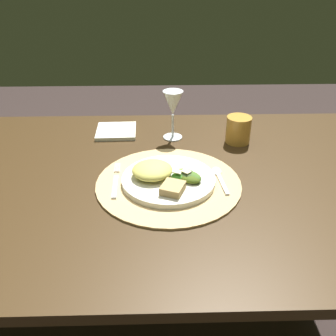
% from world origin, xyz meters
% --- Properties ---
extents(dining_table, '(1.48, 0.89, 0.70)m').
position_xyz_m(dining_table, '(0.00, 0.00, 0.59)').
color(dining_table, '#392612').
rests_on(dining_table, ground).
extents(placemat, '(0.38, 0.38, 0.01)m').
position_xyz_m(placemat, '(0.06, -0.04, 0.70)').
color(placemat, tan).
rests_on(placemat, dining_table).
extents(dinner_plate, '(0.25, 0.25, 0.02)m').
position_xyz_m(dinner_plate, '(0.06, -0.04, 0.72)').
color(dinner_plate, silver).
rests_on(dinner_plate, placemat).
extents(pasta_serving, '(0.14, 0.14, 0.03)m').
position_xyz_m(pasta_serving, '(0.02, -0.03, 0.74)').
color(pasta_serving, '#D7CE5D').
rests_on(pasta_serving, dinner_plate).
extents(salad_greens, '(0.09, 0.08, 0.03)m').
position_xyz_m(salad_greens, '(0.11, -0.05, 0.73)').
color(salad_greens, '#455A16').
rests_on(salad_greens, dinner_plate).
extents(bread_piece, '(0.07, 0.07, 0.02)m').
position_xyz_m(bread_piece, '(0.07, -0.10, 0.73)').
color(bread_piece, tan).
rests_on(bread_piece, dinner_plate).
extents(fork, '(0.02, 0.17, 0.00)m').
position_xyz_m(fork, '(-0.08, -0.03, 0.71)').
color(fork, silver).
rests_on(fork, placemat).
extents(spoon, '(0.03, 0.14, 0.01)m').
position_xyz_m(spoon, '(0.20, -0.01, 0.71)').
color(spoon, silver).
rests_on(spoon, placemat).
extents(napkin, '(0.14, 0.13, 0.01)m').
position_xyz_m(napkin, '(-0.11, 0.29, 0.71)').
color(napkin, white).
rests_on(napkin, dining_table).
extents(wine_glass, '(0.06, 0.06, 0.16)m').
position_xyz_m(wine_glass, '(0.08, 0.25, 0.82)').
color(wine_glass, silver).
rests_on(wine_glass, dining_table).
extents(amber_tumbler, '(0.08, 0.08, 0.09)m').
position_xyz_m(amber_tumbler, '(0.29, 0.21, 0.74)').
color(amber_tumbler, gold).
rests_on(amber_tumbler, dining_table).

